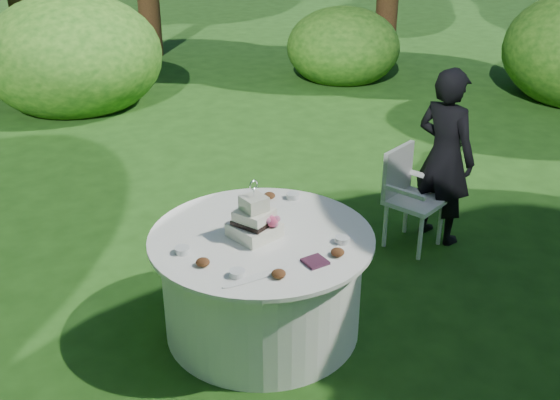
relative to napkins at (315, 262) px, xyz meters
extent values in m
plane|color=#1A3E10|center=(-0.11, 0.50, -0.78)|extent=(80.00, 80.00, 0.00)
cube|color=#451D33|center=(0.00, 0.00, 0.00)|extent=(0.14, 0.14, 0.02)
ellipsoid|color=white|center=(-0.40, 0.04, 0.00)|extent=(0.48, 0.07, 0.01)
imported|color=black|center=(1.96, 0.84, 0.01)|extent=(0.47, 0.63, 1.59)
cylinder|color=white|center=(-0.11, 0.50, -0.41)|extent=(1.40, 1.40, 0.74)
cylinder|color=white|center=(-0.11, 0.50, -0.02)|extent=(1.56, 1.56, 0.03)
cube|color=white|center=(-0.15, 0.51, 0.04)|extent=(0.34, 0.34, 0.10)
cube|color=white|center=(-0.15, 0.51, 0.14)|extent=(0.29, 0.29, 0.10)
cube|color=silver|center=(-0.15, 0.51, 0.24)|extent=(0.17, 0.17, 0.10)
cube|color=black|center=(-0.15, 0.51, 0.11)|extent=(0.31, 0.31, 0.03)
sphere|color=#ED4579|center=(-0.07, 0.40, 0.13)|extent=(0.08, 0.08, 0.08)
cylinder|color=silver|center=(-0.15, 0.51, 0.32)|extent=(0.01, 0.01, 0.05)
torus|color=white|center=(-0.15, 0.51, 0.38)|extent=(0.07, 0.02, 0.07)
cube|color=white|center=(1.65, 0.84, -0.34)|extent=(0.55, 0.55, 0.04)
cube|color=silver|center=(1.59, 1.03, -0.10)|extent=(0.43, 0.17, 0.44)
cylinder|color=white|center=(1.54, 0.62, -0.57)|extent=(0.04, 0.04, 0.42)
cylinder|color=silver|center=(1.87, 0.72, -0.57)|extent=(0.04, 0.04, 0.42)
cylinder|color=white|center=(1.43, 0.95, -0.57)|extent=(0.04, 0.04, 0.42)
cylinder|color=silver|center=(1.77, 1.06, -0.57)|extent=(0.04, 0.04, 0.42)
cube|color=white|center=(1.45, 0.78, -0.18)|extent=(0.15, 0.39, 0.04)
cube|color=white|center=(1.85, 0.90, -0.18)|extent=(0.15, 0.39, 0.04)
cylinder|color=silver|center=(-0.67, 0.56, 0.01)|extent=(0.10, 0.10, 0.04)
cylinder|color=silver|center=(-0.50, 0.12, 0.01)|extent=(0.10, 0.10, 0.04)
cylinder|color=silver|center=(0.40, 0.88, 0.01)|extent=(0.10, 0.10, 0.04)
cylinder|color=silver|center=(0.30, 0.12, 0.01)|extent=(0.10, 0.10, 0.04)
ellipsoid|color=#562D16|center=(0.24, 0.97, 0.02)|extent=(0.09, 0.09, 0.05)
ellipsoid|color=#562D16|center=(0.17, 0.00, 0.02)|extent=(0.09, 0.09, 0.05)
ellipsoid|color=#562D16|center=(-0.29, -0.02, 0.02)|extent=(0.09, 0.09, 0.05)
ellipsoid|color=#562D16|center=(-0.62, 0.35, 0.02)|extent=(0.09, 0.09, 0.05)
camera|label=1|loc=(-2.07, -2.92, 2.16)|focal=42.00mm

